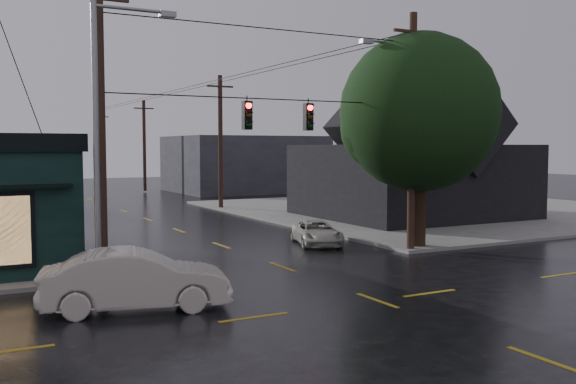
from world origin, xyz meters
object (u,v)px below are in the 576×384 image
corner_tree (419,113)px  suv_silver (317,233)px  utility_pole_ne (410,252)px  sedan_cream (136,280)px  utility_pole_nw (104,282)px

corner_tree → suv_silver: 7.12m
utility_pole_ne → suv_silver: (-2.52, 3.66, 0.55)m
corner_tree → suv_silver: (-3.31, 3.16, -5.45)m
corner_tree → suv_silver: size_ratio=2.35×
corner_tree → utility_pole_ne: 6.08m
utility_pole_ne → suv_silver: utility_pole_ne is taller
utility_pole_ne → sedan_cream: 13.73m
sedan_cream → utility_pole_nw: bearing=13.2°
utility_pole_nw → corner_tree: bearing=2.1°
utility_pole_nw → sedan_cream: bearing=-90.3°
utility_pole_nw → utility_pole_ne: size_ratio=1.00×
utility_pole_nw → suv_silver: 11.12m
corner_tree → sedan_cream: size_ratio=1.83×
corner_tree → sedan_cream: bearing=-161.0°
utility_pole_nw → sedan_cream: size_ratio=1.98×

